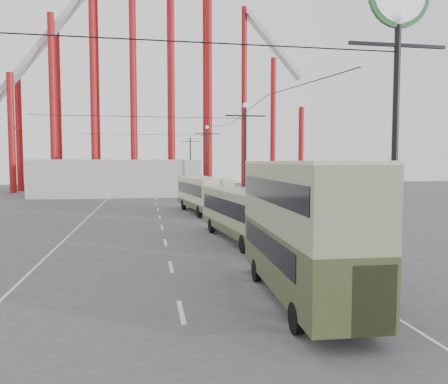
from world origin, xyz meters
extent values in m
plane|color=#464648|center=(0.00, 0.00, 0.00)|extent=(160.00, 160.00, 0.00)
cube|color=silver|center=(-1.00, 19.00, 0.01)|extent=(0.15, 82.00, 0.01)
cube|color=silver|center=(5.40, 20.00, 0.01)|extent=(0.12, 120.00, 0.01)
cube|color=silver|center=(-7.00, 20.00, 0.01)|extent=(0.12, 120.00, 0.01)
cylinder|color=black|center=(5.60, -3.00, 4.50)|extent=(0.20, 0.20, 9.00)
cylinder|color=black|center=(5.60, -3.00, 0.25)|extent=(0.44, 0.44, 0.50)
cube|color=black|center=(5.60, -3.00, 8.30)|extent=(3.20, 0.10, 0.10)
sphere|color=white|center=(5.60, -3.00, 9.10)|extent=(0.44, 0.44, 0.44)
cylinder|color=black|center=(5.60, 18.00, 4.50)|extent=(0.20, 0.20, 9.00)
cylinder|color=black|center=(5.60, 18.00, 0.25)|extent=(0.44, 0.44, 0.50)
cube|color=black|center=(5.60, 18.00, 8.30)|extent=(3.20, 0.10, 0.10)
sphere|color=white|center=(5.60, 18.00, 9.10)|extent=(0.44, 0.44, 0.44)
cylinder|color=black|center=(5.60, 40.00, 4.50)|extent=(0.20, 0.20, 9.00)
cylinder|color=black|center=(5.60, 40.00, 0.25)|extent=(0.44, 0.44, 0.50)
cube|color=black|center=(5.60, 40.00, 8.30)|extent=(3.20, 0.10, 0.10)
sphere|color=white|center=(5.60, 40.00, 9.10)|extent=(0.44, 0.44, 0.44)
cylinder|color=black|center=(5.60, 62.00, 4.50)|extent=(0.20, 0.20, 9.00)
cylinder|color=black|center=(5.60, 62.00, 0.25)|extent=(0.44, 0.44, 0.50)
cube|color=black|center=(5.60, 62.00, 8.30)|extent=(3.20, 0.10, 0.10)
sphere|color=white|center=(5.60, 62.00, 9.10)|extent=(0.44, 0.44, 0.44)
cylinder|color=maroon|center=(-22.00, 55.00, 9.00)|extent=(1.00, 1.00, 18.00)
cylinder|color=maroon|center=(-22.00, 59.00, 9.00)|extent=(1.00, 1.00, 18.00)
cylinder|color=maroon|center=(-16.00, 55.00, 13.50)|extent=(1.00, 1.00, 27.00)
cylinder|color=maroon|center=(-16.00, 59.00, 13.50)|extent=(1.00, 1.00, 27.00)
cylinder|color=maroon|center=(-10.00, 55.00, 18.00)|extent=(1.00, 1.00, 36.00)
cylinder|color=maroon|center=(-10.00, 59.00, 18.00)|extent=(1.00, 1.00, 36.00)
cylinder|color=maroon|center=(-4.00, 55.00, 22.50)|extent=(1.00, 1.00, 45.00)
cylinder|color=maroon|center=(-4.00, 59.00, 22.50)|extent=(1.00, 1.00, 45.00)
cylinder|color=maroon|center=(2.00, 55.00, 26.00)|extent=(1.00, 1.00, 52.00)
cylinder|color=maroon|center=(2.00, 59.00, 26.00)|extent=(1.00, 1.00, 52.00)
cylinder|color=maroon|center=(8.00, 55.00, 27.50)|extent=(1.00, 1.00, 55.00)
cylinder|color=maroon|center=(8.00, 59.00, 27.50)|extent=(1.00, 1.00, 55.00)
cylinder|color=maroon|center=(14.00, 56.00, 15.00)|extent=(0.90, 0.90, 30.00)
cylinder|color=maroon|center=(19.00, 56.00, 11.00)|extent=(0.90, 0.90, 22.00)
cylinder|color=maroon|center=(24.00, 56.00, 7.00)|extent=(0.90, 0.90, 14.00)
cube|color=#B9B9BE|center=(19.00, 56.00, 24.00)|extent=(9.89, 2.00, 10.87)
cube|color=#A3A39E|center=(-6.00, 47.00, 2.50)|extent=(22.00, 10.00, 5.00)
cube|color=#363E21|center=(3.10, -1.53, 1.46)|extent=(2.59, 8.95, 1.95)
cube|color=black|center=(3.10, -1.53, 1.86)|extent=(2.56, 7.18, 0.80)
cube|color=gray|center=(3.10, -1.53, 2.57)|extent=(2.61, 8.95, 0.27)
cube|color=gray|center=(3.10, -1.53, 3.68)|extent=(2.59, 8.95, 1.95)
cube|color=black|center=(3.10, -1.53, 3.77)|extent=(2.61, 8.42, 0.75)
cube|color=beige|center=(3.10, -1.53, 4.71)|extent=(2.61, 8.95, 0.11)
cylinder|color=black|center=(2.21, 0.99, 0.44)|extent=(0.29, 0.90, 0.89)
cylinder|color=black|center=(4.21, 0.91, 0.44)|extent=(0.29, 0.90, 0.89)
cylinder|color=black|center=(1.98, -4.32, 0.44)|extent=(0.29, 0.90, 0.89)
cylinder|color=black|center=(3.98, -4.41, 0.44)|extent=(0.29, 0.90, 0.89)
cube|color=gray|center=(3.59, 9.91, 1.69)|extent=(3.50, 10.80, 2.32)
cube|color=black|center=(3.59, 9.91, 2.07)|extent=(3.42, 9.66, 0.92)
cube|color=#363E21|center=(3.59, 9.91, 0.77)|extent=(3.53, 10.81, 0.48)
cube|color=gray|center=(3.59, 9.91, 2.92)|extent=(3.52, 10.81, 0.15)
cylinder|color=black|center=(2.20, 12.77, 0.48)|extent=(0.37, 0.99, 0.96)
cylinder|color=black|center=(4.37, 13.00, 0.48)|extent=(0.37, 0.99, 0.96)
cylinder|color=black|center=(2.86, 6.44, 0.48)|extent=(0.37, 0.99, 0.96)
cylinder|color=black|center=(5.03, 6.66, 0.48)|extent=(0.37, 0.99, 0.96)
cube|color=beige|center=(3.04, 24.36, 1.84)|extent=(3.95, 10.75, 2.52)
cube|color=black|center=(3.04, 24.36, 2.26)|extent=(3.83, 9.50, 1.00)
cube|color=#363E21|center=(3.04, 24.36, 0.84)|extent=(3.98, 10.75, 0.52)
cube|color=beige|center=(3.04, 24.36, 3.18)|extent=(3.97, 10.75, 0.17)
cylinder|color=black|center=(1.51, 26.91, 0.52)|extent=(0.43, 1.08, 1.05)
cylinder|color=black|center=(3.87, 27.21, 0.52)|extent=(0.43, 1.08, 1.05)
cylinder|color=black|center=(2.27, 21.08, 0.52)|extent=(0.43, 1.08, 1.05)
cylinder|color=black|center=(4.62, 21.38, 0.52)|extent=(0.43, 1.08, 1.05)
imported|color=black|center=(2.36, 12.42, 0.87)|extent=(0.75, 0.74, 1.74)
camera|label=1|loc=(-2.01, -15.50, 4.74)|focal=35.00mm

